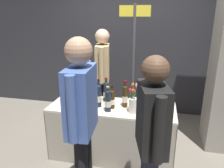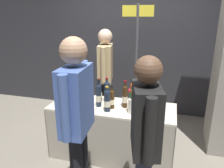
{
  "view_description": "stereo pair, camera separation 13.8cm",
  "coord_description": "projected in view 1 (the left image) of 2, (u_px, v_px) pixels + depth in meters",
  "views": [
    {
      "loc": [
        0.56,
        -2.53,
        1.87
      ],
      "look_at": [
        0.0,
        0.0,
        1.03
      ],
      "focal_mm": 34.89,
      "sensor_mm": 36.0,
      "label": 1
    },
    {
      "loc": [
        0.7,
        -2.5,
        1.87
      ],
      "look_at": [
        0.0,
        0.0,
        1.03
      ],
      "focal_mm": 34.89,
      "sensor_mm": 36.0,
      "label": 2
    }
  ],
  "objects": [
    {
      "name": "wine_glass_mid",
      "position": [
        158.0,
        99.0,
        2.77
      ],
      "size": [
        0.07,
        0.07,
        0.14
      ],
      "color": "silver",
      "rests_on": "tasting_table"
    },
    {
      "name": "display_bottle_2",
      "position": [
        112.0,
        99.0,
        2.72
      ],
      "size": [
        0.07,
        0.07,
        0.3
      ],
      "color": "#38230F",
      "rests_on": "tasting_table"
    },
    {
      "name": "display_bottle_5",
      "position": [
        99.0,
        95.0,
        2.76
      ],
      "size": [
        0.07,
        0.07,
        0.36
      ],
      "color": "#192333",
      "rests_on": "tasting_table"
    },
    {
      "name": "display_bottle_6",
      "position": [
        146.0,
        99.0,
        2.65
      ],
      "size": [
        0.07,
        0.07,
        0.36
      ],
      "color": "#38230F",
      "rests_on": "tasting_table"
    },
    {
      "name": "back_partition",
      "position": [
        130.0,
        44.0,
        4.14
      ],
      "size": [
        7.08,
        0.12,
        2.64
      ],
      "primitive_type": "cube",
      "color": "#2D2D33",
      "rests_on": "ground_plane"
    },
    {
      "name": "vendor_presenter",
      "position": [
        103.0,
        70.0,
        3.53
      ],
      "size": [
        0.3,
        0.62,
        1.65
      ],
      "rotation": [
        0.0,
        0.0,
        -1.37
      ],
      "color": "black",
      "rests_on": "ground_plane"
    },
    {
      "name": "display_bottle_8",
      "position": [
        106.0,
        91.0,
        2.93
      ],
      "size": [
        0.08,
        0.08,
        0.33
      ],
      "color": "#192333",
      "rests_on": "tasting_table"
    },
    {
      "name": "tasting_table",
      "position": [
        112.0,
        122.0,
        2.89
      ],
      "size": [
        1.62,
        0.62,
        0.73
      ],
      "color": "beige",
      "rests_on": "ground_plane"
    },
    {
      "name": "display_bottle_7",
      "position": [
        138.0,
        96.0,
        2.81
      ],
      "size": [
        0.08,
        0.08,
        0.29
      ],
      "color": "black",
      "rests_on": "tasting_table"
    },
    {
      "name": "taster_foreground_right",
      "position": [
        82.0,
        114.0,
        1.93
      ],
      "size": [
        0.24,
        0.58,
        1.7
      ],
      "rotation": [
        0.0,
        0.0,
        1.65
      ],
      "color": "black",
      "rests_on": "ground_plane"
    },
    {
      "name": "display_bottle_0",
      "position": [
        75.0,
        90.0,
        2.97
      ],
      "size": [
        0.08,
        0.08,
        0.33
      ],
      "color": "black",
      "rests_on": "tasting_table"
    },
    {
      "name": "booth_signpost",
      "position": [
        133.0,
        56.0,
        3.45
      ],
      "size": [
        0.47,
        0.04,
        2.02
      ],
      "color": "#47474C",
      "rests_on": "ground_plane"
    },
    {
      "name": "ground_plane",
      "position": [
        112.0,
        154.0,
        3.04
      ],
      "size": [
        12.0,
        12.0,
        0.0
      ],
      "primitive_type": "plane",
      "color": "gray"
    },
    {
      "name": "taster_foreground_left",
      "position": [
        151.0,
        133.0,
        1.79
      ],
      "size": [
        0.3,
        0.54,
        1.58
      ],
      "rotation": [
        0.0,
        0.0,
        1.81
      ],
      "color": "#2D3347",
      "rests_on": "ground_plane"
    },
    {
      "name": "display_bottle_1",
      "position": [
        125.0,
        96.0,
        2.75
      ],
      "size": [
        0.07,
        0.07,
        0.35
      ],
      "color": "#38230F",
      "rests_on": "tasting_table"
    },
    {
      "name": "display_bottle_3",
      "position": [
        108.0,
        100.0,
        2.63
      ],
      "size": [
        0.08,
        0.08,
        0.32
      ],
      "color": "#192333",
      "rests_on": "tasting_table"
    },
    {
      "name": "wine_glass_near_vendor",
      "position": [
        152.0,
        110.0,
        2.49
      ],
      "size": [
        0.07,
        0.07,
        0.13
      ],
      "color": "silver",
      "rests_on": "tasting_table"
    },
    {
      "name": "flower_vase",
      "position": [
        133.0,
        103.0,
        2.6
      ],
      "size": [
        0.11,
        0.11,
        0.37
      ],
      "color": "silver",
      "rests_on": "tasting_table"
    },
    {
      "name": "display_bottle_4",
      "position": [
        99.0,
        92.0,
        2.93
      ],
      "size": [
        0.08,
        0.08,
        0.32
      ],
      "color": "#192333",
      "rests_on": "tasting_table"
    },
    {
      "name": "featured_wine_bottle",
      "position": [
        86.0,
        94.0,
        2.87
      ],
      "size": [
        0.08,
        0.08,
        0.31
      ],
      "color": "black",
      "rests_on": "tasting_table"
    }
  ]
}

